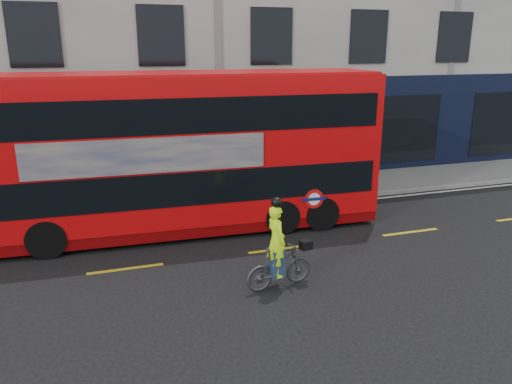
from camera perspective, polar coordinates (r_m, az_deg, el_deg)
name	(u,v)px	position (r m, az deg, el deg)	size (l,w,h in m)	color
ground	(303,273)	(12.05, 5.40, -9.15)	(120.00, 120.00, 0.00)	black
pavement	(231,195)	(17.78, -2.85, -0.35)	(60.00, 3.00, 0.12)	slate
kerb	(243,207)	(16.40, -1.47, -1.78)	(60.00, 0.12, 0.13)	gray
road_edge_line	(246,212)	(16.14, -1.17, -2.30)	(58.00, 0.10, 0.01)	silver
lane_dashes	(281,249)	(13.31, 2.85, -6.51)	(58.00, 0.12, 0.01)	gold
bus	(183,152)	(14.23, -8.33, 4.56)	(11.24, 2.99, 4.49)	red
cyclist	(279,258)	(11.03, 2.59, -7.53)	(1.66, 0.70, 2.12)	#3E4143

